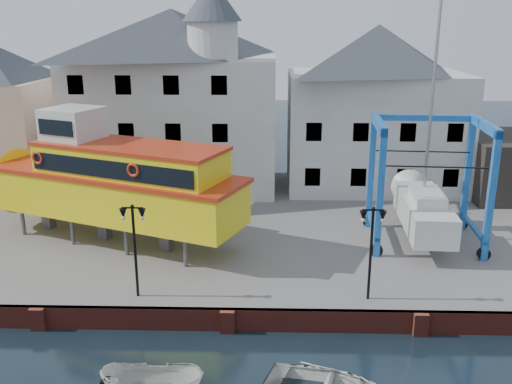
{
  "coord_description": "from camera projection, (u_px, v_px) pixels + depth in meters",
  "views": [
    {
      "loc": [
        1.77,
        -21.11,
        12.64
      ],
      "look_at": [
        1.0,
        7.0,
        4.0
      ],
      "focal_mm": 40.0,
      "sensor_mm": 36.0,
      "label": 1
    }
  ],
  "objects": [
    {
      "name": "ground",
      "position": [
        228.0,
        332.0,
        23.93
      ],
      "size": [
        140.0,
        140.0,
        0.0
      ],
      "primitive_type": "plane",
      "color": "#15242D",
      "rests_on": "ground"
    },
    {
      "name": "hardstanding",
      "position": [
        241.0,
        228.0,
        34.3
      ],
      "size": [
        44.0,
        22.0,
        1.0
      ],
      "primitive_type": "cube",
      "color": "slate",
      "rests_on": "ground"
    },
    {
      "name": "quay_wall",
      "position": [
        228.0,
        320.0,
        23.89
      ],
      "size": [
        44.0,
        0.47,
        1.0
      ],
      "color": "maroon",
      "rests_on": "ground"
    },
    {
      "name": "building_white_main",
      "position": [
        176.0,
        97.0,
        39.48
      ],
      "size": [
        14.0,
        8.3,
        14.0
      ],
      "color": "beige",
      "rests_on": "hardstanding"
    },
    {
      "name": "building_white_right",
      "position": [
        375.0,
        107.0,
        39.91
      ],
      "size": [
        12.0,
        8.0,
        11.2
      ],
      "color": "beige",
      "rests_on": "hardstanding"
    },
    {
      "name": "lamp_post_left",
      "position": [
        134.0,
        228.0,
        23.96
      ],
      "size": [
        1.12,
        0.32,
        4.2
      ],
      "color": "black",
      "rests_on": "hardstanding"
    },
    {
      "name": "lamp_post_right",
      "position": [
        372.0,
        230.0,
        23.7
      ],
      "size": [
        1.12,
        0.32,
        4.2
      ],
      "color": "black",
      "rests_on": "hardstanding"
    },
    {
      "name": "tour_boat",
      "position": [
        101.0,
        180.0,
        30.38
      ],
      "size": [
        16.52,
        9.81,
        7.09
      ],
      "rotation": [
        0.0,
        0.0,
        -0.39
      ],
      "color": "#59595E",
      "rests_on": "hardstanding"
    },
    {
      "name": "travel_lift",
      "position": [
        422.0,
        200.0,
        30.96
      ],
      "size": [
        6.23,
        8.55,
        12.74
      ],
      "rotation": [
        0.0,
        0.0,
        -0.06
      ],
      "color": "#0F359E",
      "rests_on": "hardstanding"
    }
  ]
}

